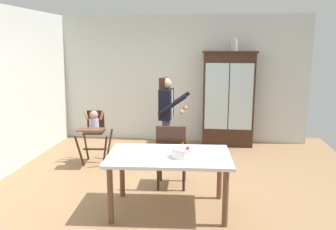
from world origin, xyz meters
name	(u,v)px	position (x,y,z in m)	size (l,w,h in m)	color
ground_plane	(166,187)	(0.00, 0.00, 0.00)	(6.24, 6.24, 0.00)	#93704C
wall_back	(181,79)	(0.00, 2.63, 1.35)	(5.32, 0.06, 2.70)	silver
china_cabinet	(228,99)	(1.00, 2.37, 0.98)	(1.09, 0.48, 1.96)	#382116
ceramic_vase	(234,45)	(1.08, 2.37, 2.08)	(0.13, 0.13, 0.27)	#B2B7B2
high_chair_with_toddler	(94,127)	(-1.39, 0.91, 0.65)	(0.63, 0.73, 0.95)	#382116
adult_person	(167,110)	(-0.11, 1.00, 0.97)	(0.52, 0.51, 1.53)	#33425B
dining_table	(169,162)	(0.14, -0.72, 0.65)	(1.58, 1.02, 0.74)	silver
birthday_cake	(183,153)	(0.32, -0.79, 0.79)	(0.28, 0.28, 0.19)	white
dining_chair_far_side	(171,152)	(0.09, -0.04, 0.56)	(0.46, 0.46, 0.96)	#382116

